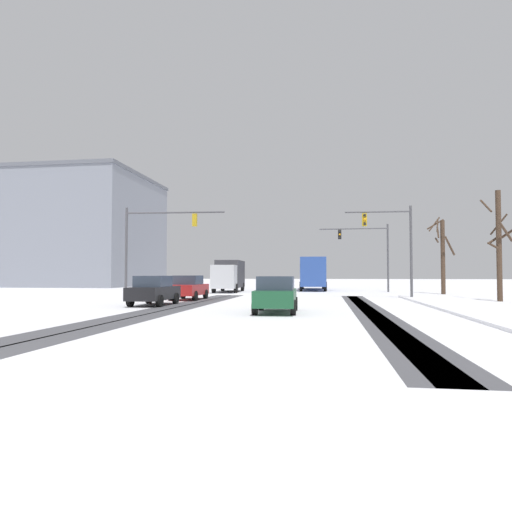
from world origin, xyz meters
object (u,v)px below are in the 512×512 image
at_px(car_black_second, 154,290).
at_px(box_truck_delivery, 229,275).
at_px(car_red_lead, 189,287).
at_px(car_dark_green_third, 276,294).
at_px(bus_oncoming, 313,271).
at_px(bare_tree_sidewalk_far, 442,253).
at_px(traffic_signal_near_left, 154,235).
at_px(bare_tree_sidewalk_mid, 499,243).
at_px(office_building_far_left_block, 74,232).
at_px(traffic_signal_far_right, 368,245).
at_px(traffic_signal_near_right, 393,237).

distance_m(car_black_second, box_truck_delivery, 18.98).
height_order(car_red_lead, car_dark_green_third, same).
xyz_separation_m(car_dark_green_third, bus_oncoming, (0.87, 29.35, 1.18)).
bearing_deg(bare_tree_sidewalk_far, traffic_signal_near_left, -156.30).
height_order(car_dark_green_third, bare_tree_sidewalk_mid, bare_tree_sidewalk_mid).
relative_size(bare_tree_sidewalk_far, office_building_far_left_block, 0.31).
relative_size(traffic_signal_near_left, office_building_far_left_block, 0.33).
xyz_separation_m(car_red_lead, car_dark_green_third, (6.88, -9.39, 0.00)).
distance_m(car_black_second, bare_tree_sidewalk_mid, 21.47).
relative_size(traffic_signal_far_right, traffic_signal_near_right, 1.01).
distance_m(car_red_lead, office_building_far_left_block, 42.71).
distance_m(traffic_signal_far_right, car_black_second, 25.26).
relative_size(traffic_signal_far_right, car_black_second, 1.59).
distance_m(bus_oncoming, box_truck_delivery, 10.25).
height_order(car_black_second, bus_oncoming, bus_oncoming).
relative_size(car_dark_green_third, office_building_far_left_block, 0.19).
bearing_deg(traffic_signal_far_right, car_black_second, -122.56).
height_order(traffic_signal_far_right, car_black_second, traffic_signal_far_right).
relative_size(traffic_signal_near_right, bare_tree_sidewalk_far, 0.97).
distance_m(traffic_signal_far_right, traffic_signal_near_right, 12.09).
distance_m(traffic_signal_near_right, car_red_lead, 14.63).
bearing_deg(car_dark_green_third, traffic_signal_near_left, 132.25).
bearing_deg(car_red_lead, car_black_second, -92.85).
relative_size(traffic_signal_near_left, bare_tree_sidewalk_mid, 1.03).
xyz_separation_m(car_dark_green_third, office_building_far_left_block, (-34.04, 41.59, 7.08)).
relative_size(car_dark_green_third, bare_tree_sidewalk_far, 0.62).
bearing_deg(office_building_far_left_block, traffic_signal_near_left, -51.82).
xyz_separation_m(car_dark_green_third, box_truck_delivery, (-6.95, 22.73, 0.82)).
height_order(traffic_signal_near_right, bare_tree_sidewalk_far, bare_tree_sidewalk_far).
bearing_deg(bare_tree_sidewalk_mid, office_building_far_left_block, 146.52).
bearing_deg(car_black_second, office_building_far_left_block, 125.40).
xyz_separation_m(car_red_lead, bus_oncoming, (7.75, 19.96, 1.18)).
bearing_deg(car_dark_green_third, bus_oncoming, 88.31).
distance_m(car_black_second, bus_oncoming, 26.84).
xyz_separation_m(bus_oncoming, box_truck_delivery, (-7.82, -6.62, -0.36)).
xyz_separation_m(bare_tree_sidewalk_mid, bare_tree_sidewalk_far, (-0.97, 10.13, -0.20)).
xyz_separation_m(bare_tree_sidewalk_mid, office_building_far_left_block, (-47.07, 31.13, 4.20)).
xyz_separation_m(traffic_signal_near_right, bus_oncoming, (-6.05, 16.59, -2.34)).
xyz_separation_m(box_truck_delivery, bare_tree_sidewalk_far, (19.02, -2.14, 1.86)).
distance_m(traffic_signal_far_right, box_truck_delivery, 13.71).
height_order(bus_oncoming, bare_tree_sidewalk_mid, bare_tree_sidewalk_mid).
relative_size(car_black_second, bus_oncoming, 0.37).
distance_m(traffic_signal_far_right, car_dark_green_third, 25.88).
height_order(car_red_lead, office_building_far_left_block, office_building_far_left_block).
bearing_deg(bus_oncoming, traffic_signal_far_right, -39.76).
distance_m(car_black_second, office_building_far_left_block, 46.94).
bearing_deg(office_building_far_left_block, traffic_signal_far_right, -22.56).
bearing_deg(bus_oncoming, car_red_lead, -111.21).
xyz_separation_m(car_red_lead, box_truck_delivery, (-0.07, 13.34, 0.82)).
bearing_deg(car_black_second, traffic_signal_near_left, 111.13).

